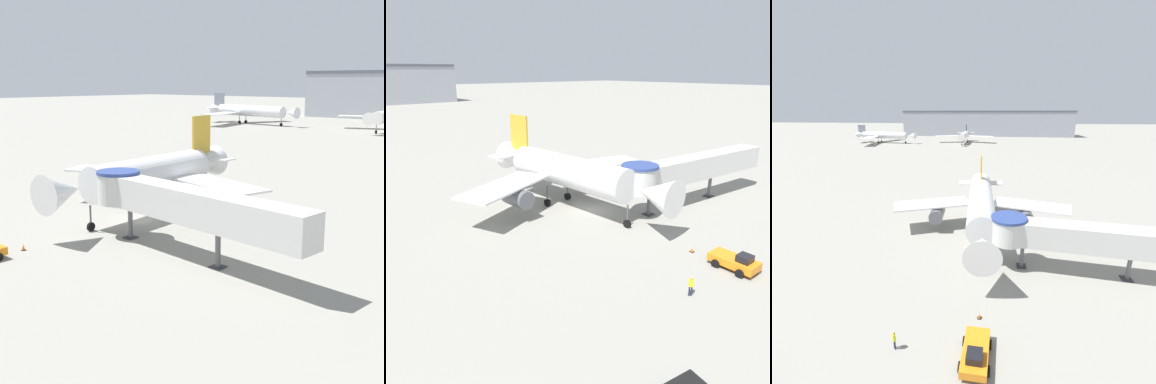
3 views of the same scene
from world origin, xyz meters
TOP-DOWN VIEW (x-y plane):
  - ground_plane at (0.00, 0.00)m, footprint 800.00×800.00m
  - main_airplane at (-1.31, 3.12)m, footprint 27.45×27.28m
  - jet_bridge at (10.60, -5.95)m, footprint 23.71×5.39m
  - traffic_cone_near_nose at (-0.29, -13.97)m, footprint 0.36×0.36m
  - background_jet_gray_tail at (-66.60, 115.30)m, footprint 37.44×40.44m

SIDE VIEW (x-z plane):
  - ground_plane at x=0.00m, z-range 0.00..0.00m
  - traffic_cone_near_nose at x=-0.29m, z-range -0.02..0.59m
  - main_airplane at x=-1.31m, z-range -0.81..9.54m
  - background_jet_gray_tail at x=-66.60m, z-range -0.63..9.66m
  - jet_bridge at x=10.60m, z-range 1.42..7.62m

